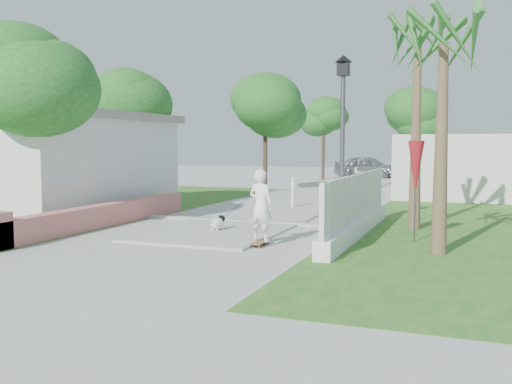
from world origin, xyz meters
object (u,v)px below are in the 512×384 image
at_px(dog, 218,223).
at_px(street_lamp, 342,136).
at_px(skateboarder, 239,208).
at_px(bollard, 293,192).
at_px(patio_umbrella, 416,168).
at_px(parked_car, 368,167).

bearing_deg(dog, street_lamp, 27.37).
distance_m(street_lamp, skateboarder, 3.29).
xyz_separation_m(street_lamp, dog, (-2.89, -1.24, -2.19)).
distance_m(bollard, patio_umbrella, 7.25).
relative_size(street_lamp, parked_car, 1.03).
distance_m(street_lamp, dog, 3.84).
xyz_separation_m(bollard, patio_umbrella, (4.60, -5.50, 1.10)).
distance_m(street_lamp, bollard, 5.56).
distance_m(skateboarder, parked_car, 25.44).
relative_size(skateboarder, parked_car, 0.47).
bearing_deg(patio_umbrella, skateboarder, -165.97).
height_order(bollard, skateboarder, skateboarder).
height_order(patio_umbrella, parked_car, patio_umbrella).
bearing_deg(parked_car, skateboarder, -164.72).
xyz_separation_m(street_lamp, parked_car, (-3.43, 23.43, -1.69)).
bearing_deg(bollard, dog, -91.94).
distance_m(bollard, parked_car, 18.94).
bearing_deg(bollard, street_lamp, -59.04).
relative_size(bollard, patio_umbrella, 0.47).
bearing_deg(street_lamp, dog, -156.74).
bearing_deg(street_lamp, bollard, 120.96).
distance_m(street_lamp, parked_car, 23.74).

